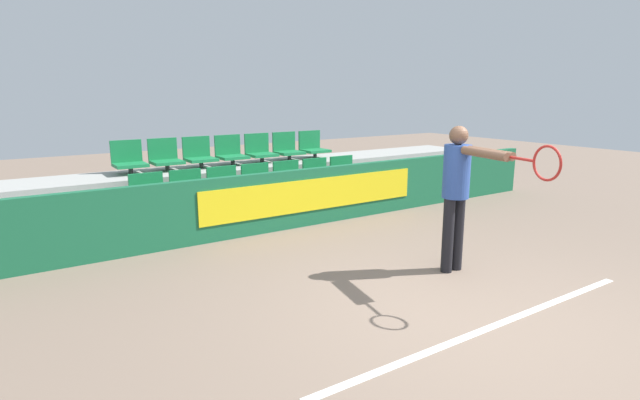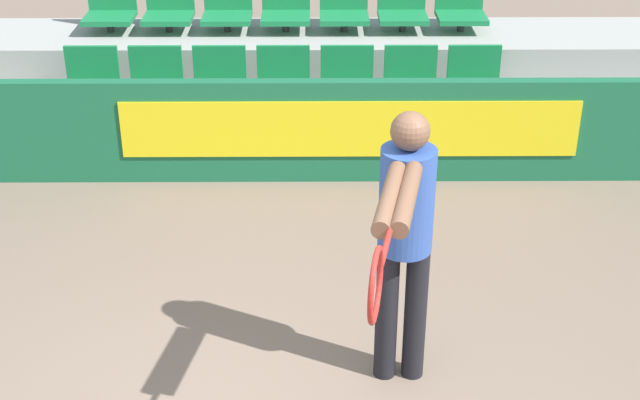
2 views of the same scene
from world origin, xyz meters
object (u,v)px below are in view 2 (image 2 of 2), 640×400
Objects in this scene: stadium_chair_5 at (411,82)px; stadium_chair_8 at (169,8)px; stadium_chair_12 at (402,8)px; tennis_player at (404,229)px; stadium_chair_2 at (219,83)px; stadium_chair_11 at (344,8)px; stadium_chair_4 at (347,82)px; stadium_chair_6 at (475,82)px; stadium_chair_7 at (110,8)px; stadium_chair_1 at (155,83)px; stadium_chair_10 at (286,8)px; stadium_chair_13 at (461,8)px; stadium_chair_9 at (227,8)px; stadium_chair_0 at (91,83)px; stadium_chair_3 at (283,83)px.

stadium_chair_8 is (-2.31, 1.07, 0.38)m from stadium_chair_5.
tennis_player is (-0.40, -4.53, 0.05)m from stadium_chair_12.
stadium_chair_2 is at bearing 180.00° from stadium_chair_5.
stadium_chair_11 is at bearing 103.86° from tennis_player.
stadium_chair_4 and stadium_chair_6 have the same top height.
stadium_chair_7 reaches higher than stadium_chair_4.
stadium_chair_7 reaches higher than stadium_chair_6.
stadium_chair_1 is at bearing -148.22° from stadium_chair_11.
stadium_chair_2 is 1.00× the size of stadium_chair_4.
stadium_chair_7 is 1.00× the size of stadium_chair_10.
stadium_chair_10 is 0.31× the size of tennis_player.
stadium_chair_8 is 2.31m from stadium_chair_12.
stadium_chair_13 is (2.89, 1.07, 0.38)m from stadium_chair_1.
stadium_chair_1 is at bearing 180.00° from stadium_chair_4.
stadium_chair_9 is at bearing 61.71° from stadium_chair_1.
stadium_chair_0 and stadium_chair_5 have the same top height.
stadium_chair_0 is 1.00× the size of stadium_chair_11.
stadium_chair_12 is at bearing 61.71° from stadium_chair_4.
stadium_chair_0 is 2.07m from stadium_chair_10.
stadium_chair_11 is (0.58, 0.00, 0.00)m from stadium_chair_10.
stadium_chair_8 is at bearing 180.00° from stadium_chair_13.
stadium_chair_5 is 3.10m from stadium_chair_7.
stadium_chair_13 is 0.31× the size of tennis_player.
stadium_chair_3 is 0.31× the size of tennis_player.
stadium_chair_13 is at bearing 20.39° from stadium_chair_1.
stadium_chair_12 is (2.89, 0.00, 0.00)m from stadium_chair_7.
stadium_chair_5 is at bearing -118.29° from stadium_chair_13.
stadium_chair_12 is (-0.58, 1.07, 0.38)m from stadium_chair_6.
tennis_player is at bearing -87.71° from stadium_chair_11.
stadium_chair_11 and stadium_chair_12 have the same top height.
stadium_chair_5 is 1.00× the size of stadium_chair_6.
stadium_chair_8 is (0.58, 0.00, 0.00)m from stadium_chair_7.
stadium_chair_13 is at bearing 17.21° from stadium_chair_0.
stadium_chair_2 is 1.00× the size of stadium_chair_11.
stadium_chair_4 is 1.00× the size of stadium_chair_7.
stadium_chair_8 is (0.00, 1.07, 0.38)m from stadium_chair_1.
tennis_player is at bearing -54.19° from stadium_chair_0.
stadium_chair_12 reaches higher than stadium_chair_5.
stadium_chair_1 is 1.00× the size of stadium_chair_4.
stadium_chair_4 is 1.16m from stadium_chair_6.
stadium_chair_5 is 1.00× the size of stadium_chair_11.
tennis_player is (0.76, -3.45, 0.43)m from stadium_chair_3.
stadium_chair_6 is 1.00× the size of stadium_chair_7.
stadium_chair_3 is 1.00× the size of stadium_chair_9.
stadium_chair_13 is (2.31, 0.00, 0.00)m from stadium_chair_9.
stadium_chair_0 is 1.00× the size of stadium_chair_12.
stadium_chair_12 is at bearing 24.92° from stadium_chair_1.
stadium_chair_2 is at bearing -137.10° from stadium_chair_11.
stadium_chair_6 is at bearing -20.39° from stadium_chair_8.
stadium_chair_6 is 1.00× the size of stadium_chair_12.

